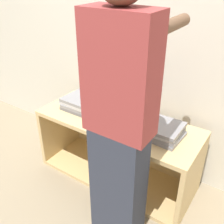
{
  "coord_description": "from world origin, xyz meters",
  "views": [
    {
      "loc": [
        0.99,
        -1.29,
        1.72
      ],
      "look_at": [
        0.0,
        0.19,
        0.72
      ],
      "focal_mm": 42.0,
      "sensor_mm": 36.0,
      "label": 1
    }
  ],
  "objects": [
    {
      "name": "person",
      "position": [
        0.31,
        -0.19,
        0.91
      ],
      "size": [
        0.4,
        0.54,
        1.79
      ],
      "color": "#2D3342",
      "rests_on": "ground_plane"
    },
    {
      "name": "cart",
      "position": [
        0.0,
        0.33,
        0.3
      ],
      "size": [
        1.39,
        0.54,
        0.6
      ],
      "color": "tan",
      "rests_on": "ground_plane"
    },
    {
      "name": "wall_back",
      "position": [
        0.0,
        0.64,
        1.2
      ],
      "size": [
        8.0,
        0.05,
        2.4
      ],
      "color": "beige",
      "rests_on": "ground_plane"
    },
    {
      "name": "laptop_stack_right",
      "position": [
        0.37,
        0.27,
        0.65
      ],
      "size": [
        0.36,
        0.28,
        0.1
      ],
      "color": "gray",
      "rests_on": "cart"
    },
    {
      "name": "laptop_stack_left",
      "position": [
        -0.36,
        0.27,
        0.65
      ],
      "size": [
        0.36,
        0.27,
        0.1
      ],
      "color": "slate",
      "rests_on": "cart"
    },
    {
      "name": "laptop_open",
      "position": [
        0.0,
        0.32,
        0.65
      ],
      "size": [
        0.34,
        0.33,
        0.28
      ],
      "color": "#B7B7BC",
      "rests_on": "cart"
    },
    {
      "name": "ground_plane",
      "position": [
        0.0,
        0.0,
        0.0
      ],
      "size": [
        12.0,
        12.0,
        0.0
      ],
      "primitive_type": "plane",
      "color": "gray"
    }
  ]
}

